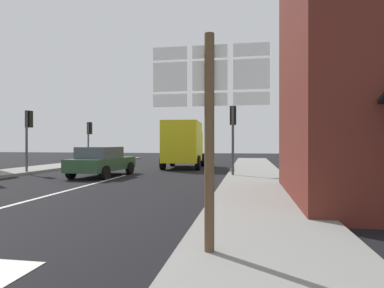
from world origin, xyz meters
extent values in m
plane|color=black|center=(0.00, 10.00, 0.00)|extent=(80.00, 80.00, 0.00)
cube|color=gray|center=(6.57, 8.00, 0.07)|extent=(2.78, 44.00, 0.14)
cube|color=silver|center=(0.00, 6.00, 0.01)|extent=(0.16, 12.00, 0.01)
cube|color=#2D5133|center=(-0.98, 11.45, 0.62)|extent=(2.02, 4.30, 0.60)
cube|color=#47515B|center=(-0.99, 11.20, 1.19)|extent=(1.68, 2.20, 0.55)
cylinder|color=black|center=(-1.76, 12.85, 0.32)|extent=(0.26, 0.65, 0.64)
cylinder|color=black|center=(-0.02, 12.74, 0.32)|extent=(0.26, 0.65, 0.64)
cylinder|color=black|center=(-1.94, 10.16, 0.32)|extent=(0.26, 0.65, 0.64)
cylinder|color=black|center=(-0.19, 10.04, 0.32)|extent=(0.26, 0.65, 0.64)
cube|color=yellow|center=(2.01, 16.94, 1.75)|extent=(2.38, 3.80, 2.60)
cube|color=yellow|center=(1.88, 19.43, 1.45)|extent=(2.15, 1.40, 2.00)
cube|color=#47515B|center=(1.88, 19.48, 2.25)|extent=(1.76, 0.19, 0.70)
cylinder|color=black|center=(0.79, 19.33, 0.45)|extent=(0.32, 0.91, 0.90)
cylinder|color=black|center=(2.98, 19.44, 0.45)|extent=(0.32, 0.91, 0.90)
cylinder|color=black|center=(0.96, 15.93, 0.45)|extent=(0.32, 0.91, 0.90)
cylinder|color=black|center=(3.15, 16.04, 0.45)|extent=(0.32, 0.91, 0.90)
cylinder|color=brown|center=(5.68, 0.54, 1.60)|extent=(0.14, 0.14, 3.20)
cube|color=white|center=(5.10, 0.59, 2.96)|extent=(0.50, 0.03, 0.18)
cube|color=black|center=(5.10, 0.61, 2.96)|extent=(0.43, 0.01, 0.13)
cube|color=white|center=(5.10, 0.59, 2.62)|extent=(0.50, 0.03, 0.42)
cube|color=black|center=(5.10, 0.61, 2.62)|extent=(0.43, 0.01, 0.32)
cube|color=white|center=(5.10, 0.59, 2.28)|extent=(0.50, 0.03, 0.18)
cube|color=black|center=(5.10, 0.61, 2.28)|extent=(0.43, 0.01, 0.13)
cube|color=white|center=(5.68, 0.59, 2.96)|extent=(0.50, 0.03, 0.18)
cube|color=black|center=(5.68, 0.61, 2.96)|extent=(0.43, 0.01, 0.13)
cube|color=white|center=(5.68, 0.59, 2.62)|extent=(0.50, 0.03, 0.42)
cube|color=black|center=(5.68, 0.61, 2.62)|extent=(0.43, 0.01, 0.32)
cube|color=white|center=(5.68, 0.59, 2.28)|extent=(0.50, 0.03, 0.18)
cube|color=black|center=(5.68, 0.61, 2.28)|extent=(0.43, 0.01, 0.13)
cube|color=white|center=(6.26, 0.59, 2.96)|extent=(0.50, 0.03, 0.18)
cube|color=black|center=(6.26, 0.61, 2.96)|extent=(0.43, 0.01, 0.13)
cube|color=white|center=(6.26, 0.59, 2.62)|extent=(0.50, 0.03, 0.42)
cube|color=black|center=(6.26, 0.61, 2.62)|extent=(0.43, 0.01, 0.32)
cube|color=white|center=(6.26, 0.59, 2.28)|extent=(0.50, 0.03, 0.18)
cube|color=black|center=(6.26, 0.61, 2.28)|extent=(0.43, 0.01, 0.13)
cylinder|color=#47474C|center=(5.49, 11.80, 1.72)|extent=(0.12, 0.12, 3.44)
cube|color=black|center=(5.49, 12.00, 2.99)|extent=(0.30, 0.28, 0.90)
sphere|color=#360303|center=(5.49, 12.14, 3.26)|extent=(0.18, 0.18, 0.18)
sphere|color=orange|center=(5.49, 12.14, 2.98)|extent=(0.18, 0.18, 0.18)
sphere|color=black|center=(5.49, 12.14, 2.70)|extent=(0.18, 0.18, 0.18)
cylinder|color=#47474C|center=(-5.49, 11.86, 1.70)|extent=(0.12, 0.12, 3.41)
cube|color=black|center=(-5.49, 12.06, 2.96)|extent=(0.30, 0.28, 0.90)
sphere|color=#360303|center=(-5.49, 12.20, 3.23)|extent=(0.18, 0.18, 0.18)
sphere|color=orange|center=(-5.49, 12.20, 2.95)|extent=(0.18, 0.18, 0.18)
sphere|color=black|center=(-5.49, 12.20, 2.67)|extent=(0.18, 0.18, 0.18)
cylinder|color=#47474C|center=(-5.49, 18.77, 1.61)|extent=(0.12, 0.12, 3.22)
cube|color=black|center=(-5.49, 18.97, 2.77)|extent=(0.30, 0.28, 0.90)
sphere|color=#360303|center=(-5.49, 19.11, 3.04)|extent=(0.18, 0.18, 0.18)
sphere|color=orange|center=(-5.49, 19.11, 2.76)|extent=(0.18, 0.18, 0.18)
sphere|color=black|center=(-5.49, 19.11, 2.48)|extent=(0.18, 0.18, 0.18)
camera|label=1|loc=(6.22, -4.07, 1.66)|focal=30.95mm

